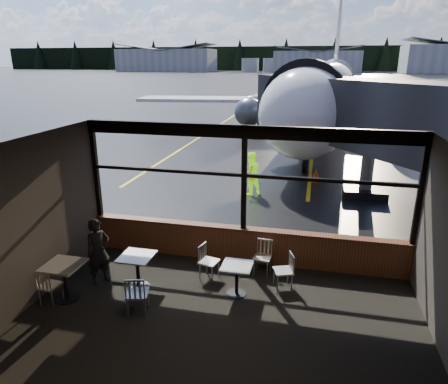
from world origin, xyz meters
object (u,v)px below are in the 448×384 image
(chair_near_w, at_px, (209,262))
(cone_wing, at_px, (222,127))
(chair_left_s, at_px, (50,286))
(ground_crew, at_px, (251,173))
(jet_bridge, at_px, (374,134))
(cafe_table_left, at_px, (65,282))
(cafe_table_near, at_px, (237,280))
(chair_mid_s, at_px, (137,294))
(chair_near_e, at_px, (283,271))
(chair_near_n, at_px, (262,258))
(airliner, at_px, (328,55))
(cafe_table_mid, at_px, (138,272))
(passenger, at_px, (98,252))
(cone_nose, at_px, (316,175))

(chair_near_w, distance_m, cone_wing, 21.43)
(chair_left_s, relative_size, ground_crew, 0.50)
(jet_bridge, height_order, cafe_table_left, jet_bridge)
(chair_left_s, xyz_separation_m, cone_wing, (-1.61, 22.67, -0.19))
(cafe_table_near, height_order, cone_wing, cafe_table_near)
(chair_mid_s, bearing_deg, chair_near_w, 43.05)
(chair_near_e, bearing_deg, chair_near_n, 24.33)
(airliner, bearing_deg, cafe_table_mid, -96.32)
(jet_bridge, xyz_separation_m, cafe_table_left, (-6.99, -8.06, -2.09))
(cafe_table_near, xyz_separation_m, cone_wing, (-5.37, 21.45, -0.13))
(ground_crew, relative_size, cone_wing, 3.68)
(cafe_table_left, bearing_deg, cone_wing, 94.65)
(jet_bridge, height_order, cone_wing, jet_bridge)
(jet_bridge, distance_m, passenger, 9.98)
(airliner, relative_size, passenger, 22.05)
(jet_bridge, height_order, chair_near_n, jet_bridge)
(cafe_table_left, relative_size, chair_near_w, 0.99)
(cafe_table_mid, relative_size, passenger, 0.51)
(airliner, height_order, cafe_table_near, airliner)
(airliner, height_order, chair_left_s, airliner)
(airliner, xyz_separation_m, chair_near_w, (-2.70, -21.74, -4.87))
(chair_mid_s, relative_size, passenger, 0.57)
(cafe_table_near, distance_m, chair_mid_s, 2.15)
(cone_wing, bearing_deg, airliner, 6.40)
(cafe_table_mid, bearing_deg, cafe_table_near, 5.62)
(airliner, distance_m, cafe_table_left, 24.41)
(cafe_table_left, distance_m, cone_wing, 22.54)
(passenger, xyz_separation_m, cone_wing, (-2.19, 21.66, -0.56))
(cone_wing, bearing_deg, chair_near_w, -77.60)
(chair_near_n, bearing_deg, jet_bridge, -110.07)
(airliner, height_order, chair_mid_s, airliner)
(chair_near_n, relative_size, chair_mid_s, 0.94)
(chair_near_w, xyz_separation_m, passenger, (-2.41, -0.74, 0.36))
(cafe_table_mid, bearing_deg, jet_bridge, 51.98)
(cafe_table_near, relative_size, ground_crew, 0.43)
(ground_crew, bearing_deg, cafe_table_left, 29.45)
(chair_left_s, relative_size, cone_nose, 1.48)
(passenger, xyz_separation_m, ground_crew, (2.33, 7.17, 0.04))
(ground_crew, bearing_deg, chair_near_w, 48.83)
(chair_left_s, bearing_deg, passenger, 64.12)
(passenger, bearing_deg, chair_near_e, -50.18)
(jet_bridge, distance_m, chair_near_w, 8.04)
(airliner, distance_m, cafe_table_near, 22.90)
(chair_mid_s, bearing_deg, airliner, 66.32)
(cafe_table_mid, xyz_separation_m, cone_wing, (-3.13, 21.67, -0.17))
(passenger, distance_m, ground_crew, 7.54)
(cafe_table_mid, height_order, chair_mid_s, chair_mid_s)
(passenger, bearing_deg, cone_wing, 36.14)
(cafe_table_near, bearing_deg, chair_left_s, -162.04)
(airliner, distance_m, cone_nose, 13.93)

